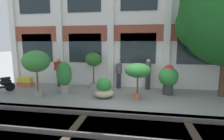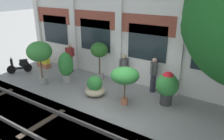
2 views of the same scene
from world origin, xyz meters
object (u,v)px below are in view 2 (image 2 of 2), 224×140
Objects in this scene: potted_plant_terracotta_small at (125,76)px; resident_by_doorway at (70,57)px; potted_plant_square_trough at (44,63)px; scooter_near_curb at (20,65)px; potted_plant_tall_urn at (39,52)px; resident_near_plants at (124,68)px; potted_plant_low_pan at (99,52)px; potted_plant_stone_basin at (66,65)px; resident_watching_tracks at (154,74)px; potted_plant_wide_bowl at (95,87)px; potted_plant_fluted_column at (167,86)px.

potted_plant_terracotta_small is 0.98× the size of resident_by_doorway.
scooter_near_curb is at bearing -104.04° from potted_plant_square_trough.
potted_plant_tall_urn is 1.39× the size of resident_near_plants.
potted_plant_tall_urn is at bearing 119.43° from scooter_near_curb.
potted_plant_low_pan is 2.16m from resident_by_doorway.
potted_plant_tall_urn reaches higher than potted_plant_low_pan.
potted_plant_stone_basin is 1.55m from resident_by_doorway.
resident_watching_tracks is (5.25, 2.21, -0.74)m from potted_plant_tall_urn.
potted_plant_terracotta_small is at bearing 38.17° from resident_by_doorway.
resident_watching_tracks reaches higher than resident_by_doorway.
potted_plant_low_pan reaches higher than potted_plant_wide_bowl.
resident_near_plants is (2.60, 1.47, -0.10)m from potted_plant_stone_basin.
potted_plant_wide_bowl is at bearing -9.23° from potted_plant_stone_basin.
potted_plant_stone_basin is (-2.13, 0.35, 0.55)m from potted_plant_wide_bowl.
potted_plant_square_trough is (-5.05, 1.28, -0.14)m from potted_plant_wide_bowl.
resident_by_doorway is at bearing 174.34° from potted_plant_fluted_column.
potted_plant_low_pan is (-2.53, 1.65, 0.24)m from potted_plant_terracotta_small.
potted_plant_square_trough is 2.14m from resident_by_doorway.
potted_plant_terracotta_small is 1.82m from potted_plant_fluted_column.
potted_plant_fluted_column is 0.94× the size of resident_near_plants.
potted_plant_wide_bowl is at bearing -133.94° from resident_watching_tracks.
potted_plant_tall_urn is 1.30× the size of resident_watching_tracks.
potted_plant_terracotta_small is 0.81× the size of potted_plant_low_pan.
resident_watching_tracks is (0.52, 1.79, -0.38)m from potted_plant_terracotta_small.
potted_plant_square_trough is 5.57m from resident_near_plants.
potted_plant_fluted_column is 1.26m from resident_watching_tracks.
potted_plant_low_pan reaches higher than scooter_near_curb.
resident_near_plants reaches higher than scooter_near_curb.
scooter_near_curb reaches higher than potted_plant_square_trough.
potted_plant_stone_basin is 1.10× the size of potted_plant_fluted_column.
potted_plant_tall_urn is at bearing -167.33° from potted_plant_fluted_column.
resident_near_plants is (-2.58, 0.82, -0.02)m from potted_plant_fluted_column.
potted_plant_low_pan is 1.20× the size of resident_by_doorway.
potted_plant_square_trough is 1.45m from scooter_near_curb.
scooter_near_curb is at bearing -157.93° from potted_plant_low_pan.
potted_plant_terracotta_small reaches higher than potted_plant_square_trough.
potted_plant_low_pan is at bearing 146.91° from potted_plant_terracotta_small.
potted_plant_stone_basin is 1.86m from potted_plant_low_pan.
resident_by_doorway is (2.01, 0.32, 0.65)m from potted_plant_square_trough.
potted_plant_stone_basin is 3.33m from scooter_near_curb.
potted_plant_stone_basin reaches higher than scooter_near_curb.
potted_plant_square_trough is at bearing -174.44° from potted_plant_low_pan.
potted_plant_stone_basin is at bearing -172.77° from potted_plant_fluted_column.
potted_plant_wide_bowl is at bearing 7.07° from potted_plant_tall_urn.
potted_plant_stone_basin reaches higher than resident_near_plants.
potted_plant_low_pan is at bearing 148.53° from scooter_near_curb.
resident_by_doorway is at bearing 162.63° from scooter_near_curb.
resident_near_plants reaches higher than potted_plant_wide_bowl.
potted_plant_low_pan is at bearing 119.90° from potted_plant_wide_bowl.
potted_plant_fluted_column is 1.28× the size of scooter_near_curb.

